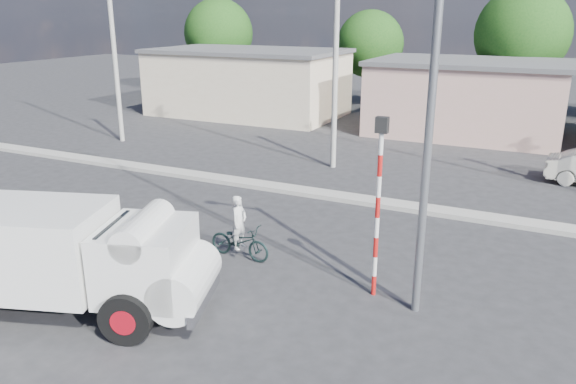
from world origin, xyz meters
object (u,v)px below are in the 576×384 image
at_px(streetlight, 424,94).
at_px(truck, 75,256).
at_px(cyclist, 239,232).
at_px(bicycle, 240,241).
at_px(traffic_pole, 378,193).

bearing_deg(streetlight, truck, -152.96).
height_order(truck, cyclist, truck).
xyz_separation_m(bicycle, streetlight, (4.95, -0.73, 4.47)).
bearing_deg(cyclist, truck, 160.24).
relative_size(truck, streetlight, 0.71).
height_order(truck, traffic_pole, traffic_pole).
bearing_deg(bicycle, truck, 160.24).
distance_m(truck, traffic_pole, 6.97).
height_order(bicycle, cyclist, cyclist).
height_order(truck, streetlight, streetlight).
bearing_deg(truck, traffic_pole, 14.55).
bearing_deg(traffic_pole, streetlight, -17.73).
xyz_separation_m(traffic_pole, streetlight, (0.94, -0.30, 2.37)).
bearing_deg(truck, bicycle, 48.77).
relative_size(bicycle, cyclist, 1.23).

